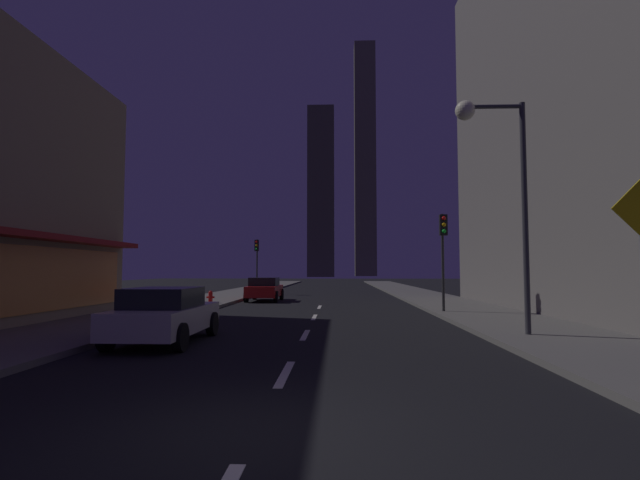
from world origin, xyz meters
The scene contains 13 objects.
ground_plane centered at (0.00, 32.00, -0.05)m, with size 78.00×136.00×0.10m, color black.
sidewalk_right centered at (7.00, 32.00, 0.07)m, with size 4.00×76.00×0.15m, color #605E59.
sidewalk_left centered at (-7.00, 32.00, 0.07)m, with size 4.00×76.00×0.15m, color #605E59.
lane_marking_center centered at (0.00, 8.40, 0.01)m, with size 0.16×23.00×0.01m.
building_apartment_right centered at (14.50, 16.00, 9.97)m, with size 11.00×20.00×19.95m, color slate.
skyscraper_distant_tall centered at (-3.96, 125.76, 23.93)m, with size 7.43×5.49×47.87m, color #4D493A.
skyscraper_distant_mid centered at (9.55, 145.49, 37.76)m, with size 6.73×6.85×75.51m, color #625D49.
car_parked_near centered at (-3.60, 6.77, 0.74)m, with size 1.98×4.24×1.45m.
car_parked_far centered at (-3.60, 23.60, 0.74)m, with size 1.98×4.24×1.45m.
fire_hydrant_far_left centered at (-5.90, 19.64, 0.45)m, with size 0.42×0.30×0.65m.
traffic_light_near_right centered at (5.50, 14.89, 3.19)m, with size 0.32×0.48×4.20m.
traffic_light_far_left centered at (-5.50, 31.57, 3.19)m, with size 0.32×0.48×4.20m.
street_lamp_right centered at (5.38, 7.71, 5.07)m, with size 1.96×0.56×6.58m.
Camera 1 is at (0.99, -5.62, 1.91)m, focal length 26.54 mm.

